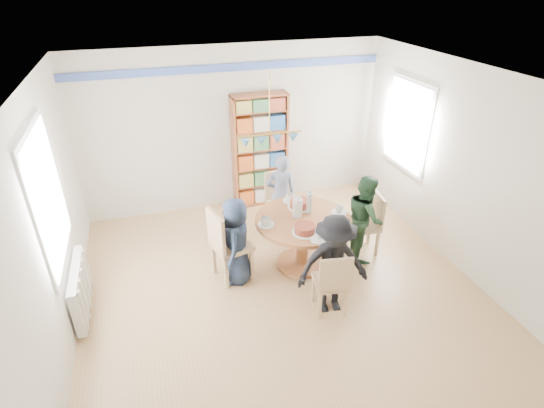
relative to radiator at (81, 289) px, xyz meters
name	(u,v)px	position (x,y,z in m)	size (l,w,h in m)	color
ground	(281,288)	(2.42, -0.30, -0.35)	(5.00, 5.00, 0.00)	tan
room_shell	(242,149)	(2.16, 0.57, 1.30)	(5.00, 5.00, 5.00)	white
radiator	(81,289)	(0.00, 0.00, 0.00)	(0.12, 1.00, 0.60)	silver
dining_table	(303,231)	(2.86, 0.10, 0.21)	(1.30, 1.30, 0.75)	brown
chair_left	(225,242)	(1.79, 0.12, 0.23)	(0.56, 0.56, 1.05)	#D3B182
chair_right	(369,221)	(3.90, 0.14, 0.15)	(0.46, 0.46, 0.92)	#D3B182
chair_far	(280,197)	(2.89, 1.16, 0.18)	(0.50, 0.50, 0.96)	#D3B182
chair_near	(332,281)	(2.84, -0.91, 0.13)	(0.45, 0.45, 0.87)	#D3B182
person_left	(236,241)	(1.92, 0.06, 0.25)	(0.59, 0.38, 1.21)	#182235
person_right	(365,217)	(3.77, 0.06, 0.28)	(0.61, 0.48, 1.26)	#1A351F
person_far	(281,194)	(2.85, 1.04, 0.30)	(0.47, 0.31, 1.29)	gray
person_near	(333,265)	(2.87, -0.84, 0.30)	(0.85, 0.49, 1.31)	black
bookshelf	(260,152)	(2.81, 2.04, 0.61)	(0.93, 0.28, 1.95)	brown
tableware	(301,213)	(2.83, 0.13, 0.47)	(1.26, 1.26, 0.33)	white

